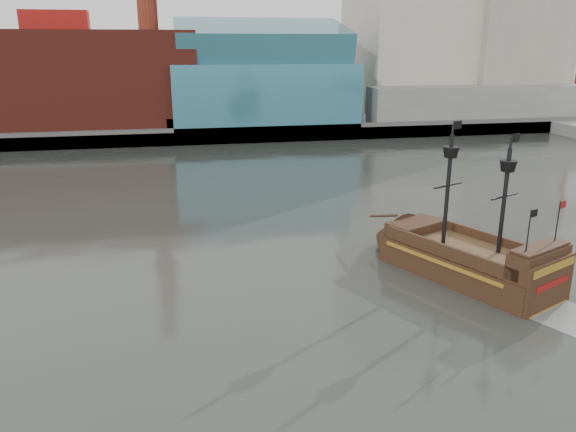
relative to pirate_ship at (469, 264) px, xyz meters
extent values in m
plane|color=#282B26|center=(-13.32, -6.12, -1.00)|extent=(400.00, 400.00, 0.00)
cube|color=slate|center=(-13.32, 85.88, 0.00)|extent=(220.00, 60.00, 2.00)
cube|color=#4C4C49|center=(-13.32, 56.38, 0.30)|extent=(220.00, 1.00, 2.60)
cube|color=maroon|center=(-35.32, 65.88, 8.50)|extent=(42.00, 18.00, 15.00)
cube|color=#316F83|center=(-3.32, 63.88, 6.00)|extent=(30.00, 16.00, 10.00)
cube|color=#A89A8D|center=(44.68, 69.88, 20.00)|extent=(18.00, 18.00, 38.00)
cube|color=slate|center=(34.68, 59.88, 4.00)|extent=(40.00, 6.00, 6.00)
cube|color=#316F83|center=(-3.32, 63.88, 14.00)|extent=(28.00, 14.94, 8.78)
cube|color=slate|center=(64.68, 75.88, 2.50)|extent=(4.00, 4.00, 3.00)
cube|color=slate|center=(74.68, 85.88, 2.50)|extent=(4.00, 4.00, 3.00)
cube|color=black|center=(-0.11, 0.24, -0.43)|extent=(8.95, 12.29, 2.46)
cube|color=#452D19|center=(-0.11, 0.24, 0.94)|extent=(8.06, 11.06, 0.28)
cube|color=black|center=(-1.96, 4.38, 1.27)|extent=(4.59, 3.71, 0.95)
cube|color=black|center=(1.90, -4.25, 1.65)|extent=(4.72, 3.22, 1.70)
cube|color=black|center=(2.26, -5.04, 0.13)|extent=(4.32, 2.11, 3.78)
cube|color=#996B1D|center=(2.31, -5.16, 1.65)|extent=(3.91, 1.81, 0.47)
cube|color=maroon|center=(2.31, -5.16, 0.61)|extent=(3.05, 1.42, 0.38)
cylinder|color=black|center=(-1.38, 1.22, 4.77)|extent=(0.35, 0.35, 7.37)
cylinder|color=black|center=(1.36, -0.97, 4.48)|extent=(0.35, 0.35, 6.81)
cone|color=black|center=(-1.38, 1.22, 7.32)|extent=(1.37, 1.37, 0.66)
cone|color=black|center=(1.36, -0.97, 6.75)|extent=(1.37, 1.37, 0.66)
cube|color=black|center=(-0.99, 1.40, 9.02)|extent=(0.79, 0.37, 0.52)
cube|color=black|center=(1.75, -0.79, 8.45)|extent=(0.79, 0.37, 0.52)
cube|color=gray|center=(2.91, -6.49, -0.99)|extent=(5.06, 4.75, 0.02)
camera|label=1|loc=(-18.84, -31.30, 13.90)|focal=35.00mm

